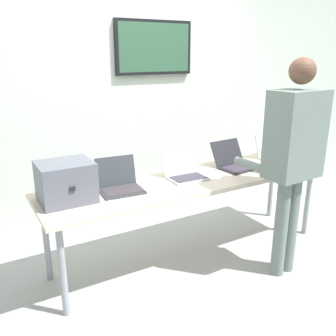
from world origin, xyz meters
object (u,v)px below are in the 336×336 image
object	(u,v)px
laptop_station_1	(184,172)
person	(293,150)
laptop_station_2	(235,162)
coffee_mug	(271,169)
equipment_box	(66,182)
laptop_station_0	(120,183)
laptop_station_3	(276,153)
workbench	(193,183)

from	to	relation	value
laptop_station_1	person	distance (m)	0.92
laptop_station_1	laptop_station_2	size ratio (longest dim) A/B	0.85
coffee_mug	person	bearing A→B (deg)	-114.77
equipment_box	laptop_station_0	world-z (taller)	equipment_box
equipment_box	laptop_station_3	bearing A→B (deg)	1.29
laptop_station_1	laptop_station_2	bearing A→B (deg)	1.52
workbench	laptop_station_3	size ratio (longest dim) A/B	6.77
laptop_station_0	person	size ratio (longest dim) A/B	0.20
workbench	laptop_station_1	bearing A→B (deg)	150.58
laptop_station_2	person	xyz separation A→B (m)	(-0.00, -0.67, 0.27)
laptop_station_0	laptop_station_3	world-z (taller)	laptop_station_3
laptop_station_2	person	world-z (taller)	person
workbench	laptop_station_0	world-z (taller)	laptop_station_0
laptop_station_1	coffee_mug	size ratio (longest dim) A/B	3.83
laptop_station_0	laptop_station_1	world-z (taller)	laptop_station_0
laptop_station_0	laptop_station_1	bearing A→B (deg)	-0.00
person	coffee_mug	size ratio (longest dim) A/B	20.58
person	workbench	bearing A→B (deg)	129.43
workbench	laptop_station_3	xyz separation A→B (m)	(1.08, 0.08, 0.11)
workbench	person	xyz separation A→B (m)	(0.51, -0.62, 0.38)
person	laptop_station_3	bearing A→B (deg)	50.82
laptop_station_0	laptop_station_2	bearing A→B (deg)	0.74
laptop_station_3	equipment_box	bearing A→B (deg)	-178.71
workbench	equipment_box	distance (m)	1.12
coffee_mug	workbench	bearing A→B (deg)	159.89
laptop_station_1	laptop_station_3	xyz separation A→B (m)	(1.15, 0.04, 0.00)
laptop_station_1	person	size ratio (longest dim) A/B	0.19
coffee_mug	equipment_box	bearing A→B (deg)	171.16
coffee_mug	laptop_station_0	bearing A→B (deg)	168.04
equipment_box	person	bearing A→B (deg)	-21.95
equipment_box	workbench	bearing A→B (deg)	-1.41
workbench	laptop_station_1	xyz separation A→B (m)	(-0.07, 0.04, 0.11)
laptop_station_0	coffee_mug	size ratio (longest dim) A/B	4.08
laptop_station_3	coffee_mug	distance (m)	0.51
laptop_station_2	laptop_station_3	xyz separation A→B (m)	(0.57, 0.02, 0.00)
workbench	laptop_station_0	xyz separation A→B (m)	(-0.68, 0.04, 0.11)
laptop_station_1	coffee_mug	distance (m)	0.80
laptop_station_3	person	distance (m)	0.94
laptop_station_1	laptop_station_3	world-z (taller)	laptop_station_3
laptop_station_1	laptop_station_0	bearing A→B (deg)	180.00
workbench	laptop_station_2	bearing A→B (deg)	5.92
laptop_station_2	laptop_station_3	size ratio (longest dim) A/B	0.98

